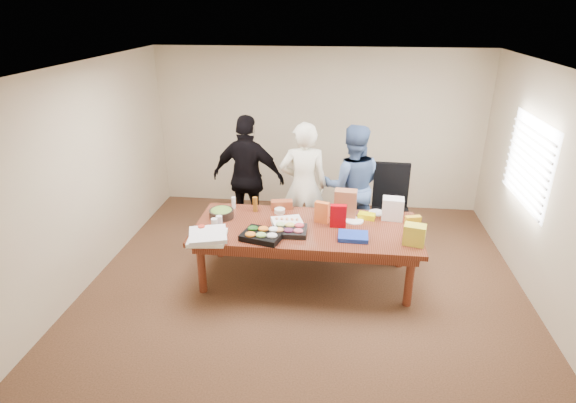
# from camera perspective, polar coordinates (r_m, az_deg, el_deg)

# --- Properties ---
(floor) EXTENTS (5.50, 5.00, 0.02)m
(floor) POSITION_cam_1_polar(r_m,az_deg,el_deg) (6.18, 2.17, -9.45)
(floor) COLOR #47301E
(floor) RESTS_ON ground
(ceiling) EXTENTS (5.50, 5.00, 0.02)m
(ceiling) POSITION_cam_1_polar(r_m,az_deg,el_deg) (5.24, 2.64, 16.47)
(ceiling) COLOR white
(ceiling) RESTS_ON wall_back
(wall_back) EXTENTS (5.50, 0.04, 2.70)m
(wall_back) POSITION_cam_1_polar(r_m,az_deg,el_deg) (7.95, 3.76, 8.78)
(wall_back) COLOR beige
(wall_back) RESTS_ON floor
(wall_front) EXTENTS (5.50, 0.04, 2.70)m
(wall_front) POSITION_cam_1_polar(r_m,az_deg,el_deg) (3.36, -0.92, -12.77)
(wall_front) COLOR beige
(wall_front) RESTS_ON floor
(wall_left) EXTENTS (0.04, 5.00, 2.70)m
(wall_left) POSITION_cam_1_polar(r_m,az_deg,el_deg) (6.37, -23.17, 3.23)
(wall_left) COLOR beige
(wall_left) RESTS_ON floor
(wall_right) EXTENTS (0.04, 5.00, 2.70)m
(wall_right) POSITION_cam_1_polar(r_m,az_deg,el_deg) (6.05, 29.35, 1.07)
(wall_right) COLOR beige
(wall_right) RESTS_ON floor
(window_panel) EXTENTS (0.03, 1.40, 1.10)m
(window_panel) POSITION_cam_1_polar(r_m,az_deg,el_deg) (6.51, 27.52, 4.29)
(window_panel) COLOR white
(window_panel) RESTS_ON wall_right
(window_blinds) EXTENTS (0.04, 1.36, 1.00)m
(window_blinds) POSITION_cam_1_polar(r_m,az_deg,el_deg) (6.50, 27.19, 4.31)
(window_blinds) COLOR beige
(window_blinds) RESTS_ON wall_right
(conference_table) EXTENTS (2.80, 1.20, 0.75)m
(conference_table) POSITION_cam_1_polar(r_m,az_deg,el_deg) (5.98, 2.23, -6.34)
(conference_table) COLOR #4C1C0F
(conference_table) RESTS_ON floor
(office_chair) EXTENTS (0.64, 0.64, 1.20)m
(office_chair) POSITION_cam_1_polar(r_m,az_deg,el_deg) (6.72, 12.52, -1.29)
(office_chair) COLOR black
(office_chair) RESTS_ON floor
(person_center) EXTENTS (0.73, 0.52, 1.87)m
(person_center) POSITION_cam_1_polar(r_m,az_deg,el_deg) (6.57, 1.93, 1.85)
(person_center) COLOR beige
(person_center) RESTS_ON floor
(person_right) EXTENTS (0.92, 0.73, 1.80)m
(person_right) POSITION_cam_1_polar(r_m,az_deg,el_deg) (6.73, 7.84, 1.90)
(person_right) COLOR #466295
(person_right) RESTS_ON floor
(person_left) EXTENTS (1.17, 0.64, 1.88)m
(person_left) POSITION_cam_1_polar(r_m,az_deg,el_deg) (6.89, -4.92, 2.91)
(person_left) COLOR black
(person_left) RESTS_ON floor
(veggie_tray) EXTENTS (0.54, 0.47, 0.07)m
(veggie_tray) POSITION_cam_1_polar(r_m,az_deg,el_deg) (5.52, -3.18, -4.19)
(veggie_tray) COLOR black
(veggie_tray) RESTS_ON conference_table
(fruit_tray) EXTENTS (0.43, 0.34, 0.06)m
(fruit_tray) POSITION_cam_1_polar(r_m,az_deg,el_deg) (5.63, 0.15, -3.64)
(fruit_tray) COLOR black
(fruit_tray) RESTS_ON conference_table
(sheet_cake) EXTENTS (0.44, 0.38, 0.06)m
(sheet_cake) POSITION_cam_1_polar(r_m,az_deg,el_deg) (5.84, -0.13, -2.57)
(sheet_cake) COLOR white
(sheet_cake) RESTS_ON conference_table
(salad_bowl) EXTENTS (0.41, 0.41, 0.10)m
(salad_bowl) POSITION_cam_1_polar(r_m,az_deg,el_deg) (6.09, -8.20, -1.50)
(salad_bowl) COLOR black
(salad_bowl) RESTS_ON conference_table
(chip_bag_blue) EXTENTS (0.36, 0.27, 0.05)m
(chip_bag_blue) POSITION_cam_1_polar(r_m,az_deg,el_deg) (5.56, 8.02, -4.28)
(chip_bag_blue) COLOR #1736A9
(chip_bag_blue) RESTS_ON conference_table
(chip_bag_red) EXTENTS (0.20, 0.08, 0.29)m
(chip_bag_red) POSITION_cam_1_polar(r_m,az_deg,el_deg) (5.77, 6.20, -1.79)
(chip_bag_red) COLOR #B20008
(chip_bag_red) RESTS_ON conference_table
(chip_bag_yellow) EXTENTS (0.19, 0.12, 0.27)m
(chip_bag_yellow) POSITION_cam_1_polar(r_m,az_deg,el_deg) (5.69, 15.06, -3.01)
(chip_bag_yellow) COLOR gold
(chip_bag_yellow) RESTS_ON conference_table
(chip_bag_orange) EXTENTS (0.19, 0.13, 0.28)m
(chip_bag_orange) POSITION_cam_1_polar(r_m,az_deg,el_deg) (5.87, 4.20, -1.34)
(chip_bag_orange) COLOR #D56127
(chip_bag_orange) RESTS_ON conference_table
(mayo_jar) EXTENTS (0.12, 0.12, 0.16)m
(mayo_jar) POSITION_cam_1_polar(r_m,az_deg,el_deg) (6.08, 4.75, -1.11)
(mayo_jar) COLOR silver
(mayo_jar) RESTS_ON conference_table
(mustard_bottle) EXTENTS (0.07, 0.07, 0.18)m
(mustard_bottle) POSITION_cam_1_polar(r_m,az_deg,el_deg) (6.02, 4.30, -1.22)
(mustard_bottle) COLOR gold
(mustard_bottle) RESTS_ON conference_table
(dressing_bottle) EXTENTS (0.07, 0.07, 0.20)m
(dressing_bottle) POSITION_cam_1_polar(r_m,az_deg,el_deg) (6.20, -4.07, -0.34)
(dressing_bottle) COLOR brown
(dressing_bottle) RESTS_ON conference_table
(ranch_bottle) EXTENTS (0.06, 0.06, 0.16)m
(ranch_bottle) POSITION_cam_1_polar(r_m,az_deg,el_deg) (6.33, -6.72, -0.14)
(ranch_bottle) COLOR white
(ranch_bottle) RESTS_ON conference_table
(banana_bunch) EXTENTS (0.24, 0.17, 0.07)m
(banana_bunch) POSITION_cam_1_polar(r_m,az_deg,el_deg) (6.09, 9.67, -1.78)
(banana_bunch) COLOR #FEFF01
(banana_bunch) RESTS_ON conference_table
(bread_loaf) EXTENTS (0.31, 0.17, 0.12)m
(bread_loaf) POSITION_cam_1_polar(r_m,az_deg,el_deg) (6.28, -0.77, -0.39)
(bread_loaf) COLOR brown
(bread_loaf) RESTS_ON conference_table
(kraft_bag) EXTENTS (0.30, 0.18, 0.37)m
(kraft_bag) POSITION_cam_1_polar(r_m,az_deg,el_deg) (6.04, 7.09, -0.26)
(kraft_bag) COLOR #9C5D3A
(kraft_bag) RESTS_ON conference_table
(red_cup) EXTENTS (0.09, 0.09, 0.11)m
(red_cup) POSITION_cam_1_polar(r_m,az_deg,el_deg) (5.69, -10.59, -3.48)
(red_cup) COLOR #B82E1C
(red_cup) RESTS_ON conference_table
(clear_cup_a) EXTENTS (0.09, 0.09, 0.12)m
(clear_cup_a) POSITION_cam_1_polar(r_m,az_deg,el_deg) (5.84, -9.04, -2.63)
(clear_cup_a) COLOR silver
(clear_cup_a) RESTS_ON conference_table
(clear_cup_b) EXTENTS (0.09, 0.09, 0.11)m
(clear_cup_b) POSITION_cam_1_polar(r_m,az_deg,el_deg) (5.91, -8.47, -2.27)
(clear_cup_b) COLOR silver
(clear_cup_b) RESTS_ON conference_table
(pizza_box_lower) EXTENTS (0.48, 0.48, 0.05)m
(pizza_box_lower) POSITION_cam_1_polar(r_m,az_deg,el_deg) (5.56, -9.90, -4.43)
(pizza_box_lower) COLOR white
(pizza_box_lower) RESTS_ON conference_table
(pizza_box_upper) EXTENTS (0.54, 0.54, 0.05)m
(pizza_box_upper) POSITION_cam_1_polar(r_m,az_deg,el_deg) (5.52, -9.85, -4.08)
(pizza_box_upper) COLOR silver
(pizza_box_upper) RESTS_ON pizza_box_lower
(plate_a) EXTENTS (0.30, 0.30, 0.01)m
(plate_a) POSITION_cam_1_polar(r_m,az_deg,el_deg) (6.00, 8.14, -2.34)
(plate_a) COLOR white
(plate_a) RESTS_ON conference_table
(plate_b) EXTENTS (0.23, 0.23, 0.01)m
(plate_b) POSITION_cam_1_polar(r_m,az_deg,el_deg) (6.28, 10.87, -1.35)
(plate_b) COLOR white
(plate_b) RESTS_ON conference_table
(dip_bowl_a) EXTENTS (0.18, 0.18, 0.06)m
(dip_bowl_a) POSITION_cam_1_polar(r_m,az_deg,el_deg) (6.20, 3.92, -1.09)
(dip_bowl_a) COLOR beige
(dip_bowl_a) RESTS_ON conference_table
(dip_bowl_b) EXTENTS (0.17, 0.17, 0.06)m
(dip_bowl_b) POSITION_cam_1_polar(r_m,az_deg,el_deg) (6.17, -1.03, -1.15)
(dip_bowl_b) COLOR silver
(dip_bowl_b) RESTS_ON conference_table
(grocery_bag_white) EXTENTS (0.28, 0.22, 0.29)m
(grocery_bag_white) POSITION_cam_1_polar(r_m,az_deg,el_deg) (6.10, 12.78, -0.86)
(grocery_bag_white) COLOR white
(grocery_bag_white) RESTS_ON conference_table
(grocery_bag_yellow) EXTENTS (0.28, 0.22, 0.24)m
(grocery_bag_yellow) POSITION_cam_1_polar(r_m,az_deg,el_deg) (5.54, 15.31, -3.96)
(grocery_bag_yellow) COLOR yellow
(grocery_bag_yellow) RESTS_ON conference_table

